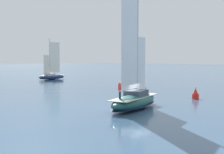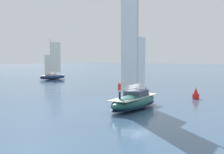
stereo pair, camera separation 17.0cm
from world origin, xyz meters
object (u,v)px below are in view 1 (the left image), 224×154
at_px(sailboat_main, 134,99).
at_px(channel_buoy, 195,94).
at_px(sailboat_moored_near_marina, 52,76).
at_px(motor_tender, 140,87).

height_order(sailboat_main, channel_buoy, sailboat_main).
xyz_separation_m(sailboat_moored_near_marina, channel_buoy, (-10.10, -41.42, -0.20)).
height_order(sailboat_moored_near_marina, channel_buoy, sailboat_moored_near_marina).
bearing_deg(motor_tender, channel_buoy, -105.70).
bearing_deg(sailboat_main, channel_buoy, -6.62).
distance_m(sailboat_main, sailboat_moored_near_marina, 45.38).
relative_size(sailboat_main, motor_tender, 2.76).
relative_size(sailboat_moored_near_marina, channel_buoy, 6.17).
bearing_deg(channel_buoy, motor_tender, 74.30).
distance_m(sailboat_moored_near_marina, channel_buoy, 42.63).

